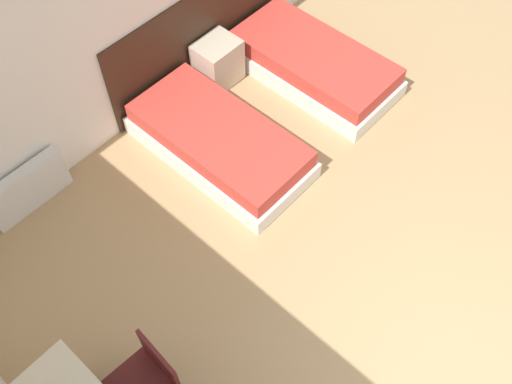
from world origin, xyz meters
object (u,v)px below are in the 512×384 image
(bed_near_window, at_px, (219,142))
(bed_near_door, at_px, (313,64))
(nightstand, at_px, (218,62))
(chair_near_laptop, at_px, (145,382))

(bed_near_window, bearing_deg, bed_near_door, 0.00)
(bed_near_door, height_order, nightstand, nightstand)
(nightstand, bearing_deg, chair_near_laptop, -143.93)
(nightstand, bearing_deg, bed_near_door, -45.11)
(bed_near_window, xyz_separation_m, nightstand, (0.76, 0.77, 0.07))
(bed_near_door, bearing_deg, nightstand, 134.89)
(bed_near_door, xyz_separation_m, chair_near_laptop, (-3.67, -1.35, 0.28))
(bed_near_door, distance_m, nightstand, 1.08)
(nightstand, height_order, chair_near_laptop, chair_near_laptop)
(bed_near_window, bearing_deg, chair_near_laptop, -147.77)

